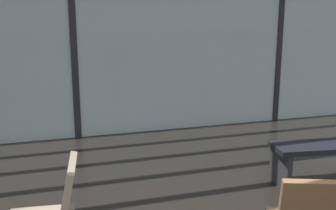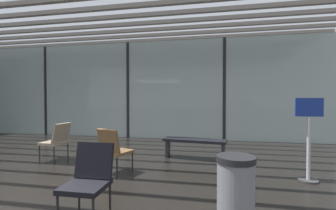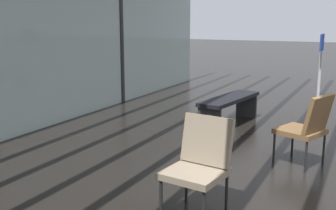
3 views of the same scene
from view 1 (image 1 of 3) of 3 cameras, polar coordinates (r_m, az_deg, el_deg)
name	(u,v)px [view 1 (image 1 of 3)]	position (r m, az deg, el deg)	size (l,w,h in m)	color
glass_curtain_wall	(72,22)	(6.21, -13.46, 11.46)	(14.00, 0.08, 3.55)	#A3B7B2
window_mullion_1	(72,22)	(6.21, -13.46, 11.46)	(0.10, 0.12, 3.55)	black
window_mullion_2	(280,20)	(7.33, 15.57, 11.53)	(0.10, 0.12, 3.55)	black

